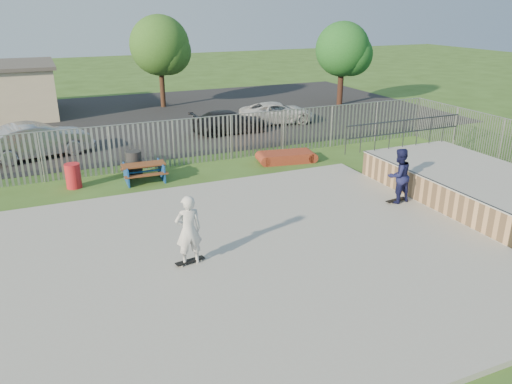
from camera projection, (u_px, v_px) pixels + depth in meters
name	position (u px, v px, depth m)	size (l,w,h in m)	color
ground	(226.00, 264.00, 13.38)	(120.00, 120.00, 0.00)	#34551D
concrete_slab	(226.00, 261.00, 13.35)	(15.00, 12.00, 0.15)	#9B9B96
quarter_pipe	(467.00, 184.00, 17.63)	(5.50, 7.05, 2.19)	tan
fence	(206.00, 174.00, 17.33)	(26.04, 16.02, 2.00)	gray
picnic_table	(144.00, 172.00, 19.53)	(1.69, 1.40, 0.70)	brown
funbox	(286.00, 157.00, 21.95)	(2.30, 1.41, 0.43)	maroon
trash_bin_red	(73.00, 176.00, 18.76)	(0.56, 0.56, 0.94)	red
trash_bin_grey	(134.00, 164.00, 20.03)	(0.62, 0.62, 1.04)	#242426
parking_lot	(115.00, 121.00, 29.66)	(40.00, 18.00, 0.02)	black
car_silver	(37.00, 140.00, 22.38)	(1.65, 4.73, 1.56)	#A6A5AA
car_dark	(229.00, 122.00, 26.69)	(1.68, 4.13, 1.20)	black
car_white	(277.00, 113.00, 28.91)	(1.99, 4.33, 1.20)	silver
tree_mid	(160.00, 46.00, 32.33)	(3.86, 3.86, 5.95)	#3F2619
tree_right	(343.00, 49.00, 33.08)	(3.58, 3.58, 5.52)	#381F16
skateboard_a	(396.00, 201.00, 17.15)	(0.82, 0.29, 0.08)	black
skateboard_b	(190.00, 262.00, 13.09)	(0.82, 0.33, 0.08)	black
skater_navy	(399.00, 176.00, 16.83)	(0.92, 0.72, 1.89)	#151741
skater_white	(189.00, 230.00, 12.77)	(0.69, 0.45, 1.89)	silver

